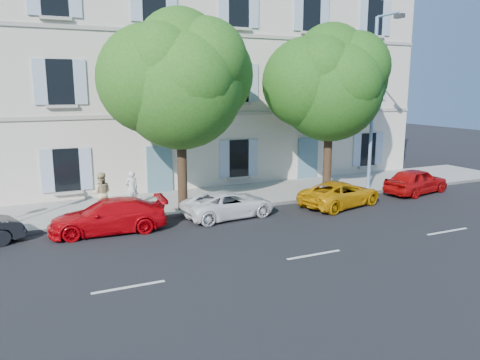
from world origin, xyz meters
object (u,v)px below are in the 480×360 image
car_red_hatchback (416,181)px  pedestrian_b (101,193)px  car_red_coupe (108,216)px  car_yellow_supercar (340,194)px  tree_right (330,89)px  tree_left (180,86)px  car_white_coupe (229,204)px  street_lamp (375,93)px  pedestrian_a (132,188)px

car_red_hatchback → pedestrian_b: pedestrian_b is taller
car_red_hatchback → pedestrian_b: bearing=69.9°
car_red_coupe → car_red_hatchback: size_ratio=1.11×
car_red_hatchback → car_yellow_supercar: bearing=83.6°
car_red_coupe → car_yellow_supercar: 10.32m
tree_right → pedestrian_b: tree_right is taller
car_red_hatchback → tree_right: tree_right is taller
pedestrian_b → tree_left: bearing=177.7°
car_yellow_supercar → tree_left: (-6.89, 1.95, 4.82)m
car_white_coupe → tree_left: 5.30m
street_lamp → pedestrian_a: size_ratio=5.51×
car_white_coupe → car_yellow_supercar: (5.36, -0.43, 0.02)m
tree_left → street_lamp: bearing=-0.6°
car_white_coupe → pedestrian_b: pedestrian_b is taller
car_white_coupe → car_yellow_supercar: car_yellow_supercar is taller
car_red_hatchback → street_lamp: size_ratio=0.45×
car_white_coupe → tree_right: bearing=-77.7°
car_yellow_supercar → pedestrian_a: pedestrian_a is taller
pedestrian_a → pedestrian_b: size_ratio=0.90×
street_lamp → pedestrian_a: 12.86m
car_red_hatchback → tree_left: bearing=71.1°
tree_left → tree_right: size_ratio=1.02×
car_red_hatchback → pedestrian_b: (-15.30, 2.19, 0.37)m
tree_left → pedestrian_b: bearing=167.5°
car_red_hatchback → pedestrian_a: pedestrian_a is taller
car_red_coupe → tree_left: bearing=118.2°
pedestrian_a → car_white_coupe: bearing=130.0°
street_lamp → pedestrian_b: size_ratio=4.95×
car_yellow_supercar → street_lamp: bearing=-74.9°
car_yellow_supercar → pedestrian_b: pedestrian_b is taller
tree_left → pedestrian_a: tree_left is taller
tree_left → pedestrian_a: size_ratio=5.18×
tree_left → pedestrian_b: size_ratio=4.65×
car_yellow_supercar → pedestrian_a: 9.45m
car_red_hatchback → tree_right: 6.50m
car_red_coupe → tree_right: size_ratio=0.54×
car_red_hatchback → tree_left: 12.98m
tree_right → pedestrian_b: (-11.18, 0.22, -4.25)m
car_red_hatchback → street_lamp: bearing=41.1°
car_red_hatchback → street_lamp: (-1.79, 1.35, 4.40)m
tree_left → car_white_coupe: bearing=-45.0°
car_white_coupe → pedestrian_a: 4.61m
car_white_coupe → car_red_coupe: bearing=84.6°
car_red_hatchback → tree_left: tree_left is taller
tree_left → pedestrian_b: tree_left is taller
car_yellow_supercar → street_lamp: street_lamp is taller
car_yellow_supercar → street_lamp: size_ratio=0.48×
tree_left → pedestrian_a: bearing=140.1°
car_white_coupe → car_red_hatchback: size_ratio=1.03×
tree_left → street_lamp: 10.21m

